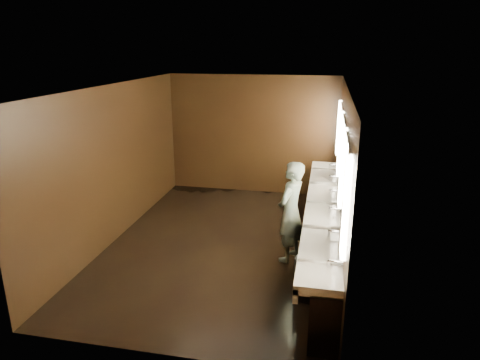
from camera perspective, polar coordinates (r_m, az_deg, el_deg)
name	(u,v)px	position (r m, az deg, el deg)	size (l,w,h in m)	color
floor	(224,243)	(7.87, -2.19, -8.39)	(6.00, 6.00, 0.00)	black
ceiling	(222,87)	(7.11, -2.46, 12.34)	(4.00, 6.00, 0.02)	#2D2D2B
wall_back	(253,135)	(10.23, 1.69, 6.02)	(4.00, 0.02, 2.80)	black
wall_front	(156,246)	(4.70, -11.10, -8.60)	(4.00, 0.02, 2.80)	black
wall_left	(116,163)	(8.07, -16.26, 2.17)	(0.02, 6.00, 2.80)	black
wall_right	(342,176)	(7.18, 13.39, 0.52)	(0.02, 6.00, 2.80)	black
sink_counter	(325,226)	(7.48, 11.31, -6.02)	(0.55, 5.40, 1.01)	black
mirror_band	(342,155)	(7.09, 13.43, 3.23)	(0.06, 5.03, 1.15)	#FEECC5
person	(291,212)	(7.04, 6.77, -4.23)	(0.62, 0.41, 1.69)	#8CCCD1
trash_bin	(308,278)	(6.28, 9.01, -12.74)	(0.38, 0.38, 0.60)	black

